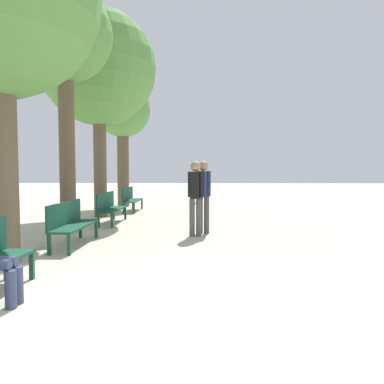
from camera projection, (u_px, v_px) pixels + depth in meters
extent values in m
plane|color=beige|center=(116.00, 324.00, 3.69)|extent=(80.00, 80.00, 0.00)
cube|color=#19422D|center=(32.00, 266.00, 5.19)|extent=(0.06, 0.06, 0.38)
cube|color=#19422D|center=(6.00, 266.00, 5.20)|extent=(0.06, 0.06, 0.38)
cube|color=#144733|center=(75.00, 226.00, 7.49)|extent=(0.45, 1.80, 0.04)
cube|color=#144733|center=(65.00, 213.00, 7.48)|extent=(0.04, 1.80, 0.46)
cube|color=#19422D|center=(69.00, 245.00, 6.64)|extent=(0.06, 0.06, 0.38)
cube|color=#19422D|center=(96.00, 230.00, 8.35)|extent=(0.06, 0.06, 0.38)
cube|color=#19422D|center=(49.00, 245.00, 6.65)|extent=(0.06, 0.06, 0.38)
cube|color=#19422D|center=(80.00, 229.00, 8.36)|extent=(0.06, 0.06, 0.38)
cube|color=#144733|center=(113.00, 209.00, 10.65)|extent=(0.45, 1.80, 0.04)
cube|color=#144733|center=(106.00, 201.00, 10.64)|extent=(0.04, 1.80, 0.46)
cube|color=#19422D|center=(112.00, 221.00, 9.80)|extent=(0.06, 0.06, 0.38)
cube|color=#19422D|center=(125.00, 213.00, 11.51)|extent=(0.06, 0.06, 0.38)
cube|color=#19422D|center=(98.00, 221.00, 9.81)|extent=(0.06, 0.06, 0.38)
cube|color=#19422D|center=(114.00, 213.00, 11.52)|extent=(0.06, 0.06, 0.38)
cube|color=#144733|center=(133.00, 200.00, 13.80)|extent=(0.45, 1.80, 0.04)
cube|color=#144733|center=(128.00, 194.00, 13.80)|extent=(0.04, 1.80, 0.46)
cube|color=#19422D|center=(134.00, 208.00, 12.96)|extent=(0.06, 0.06, 0.38)
cube|color=#19422D|center=(142.00, 204.00, 14.66)|extent=(0.06, 0.06, 0.38)
cube|color=#19422D|center=(124.00, 208.00, 12.97)|extent=(0.06, 0.06, 0.38)
cube|color=#19422D|center=(133.00, 204.00, 14.67)|extent=(0.06, 0.06, 0.38)
cylinder|color=brown|center=(0.00, 158.00, 6.09)|extent=(0.56, 0.56, 3.43)
cylinder|color=brown|center=(67.00, 147.00, 9.12)|extent=(0.38, 0.38, 4.16)
sphere|color=#568E42|center=(65.00, 34.00, 8.97)|extent=(2.28, 2.28, 2.28)
cylinder|color=brown|center=(100.00, 159.00, 12.07)|extent=(0.41, 0.41, 3.77)
sphere|color=#568E42|center=(99.00, 68.00, 11.90)|extent=(3.66, 3.66, 3.66)
cylinder|color=brown|center=(123.00, 166.00, 15.60)|extent=(0.48, 0.48, 3.40)
sphere|color=#568E42|center=(123.00, 109.00, 15.46)|extent=(2.31, 2.31, 2.31)
cylinder|color=#384260|center=(11.00, 290.00, 4.09)|extent=(0.12, 0.12, 0.42)
cylinder|color=#384260|center=(18.00, 285.00, 4.24)|extent=(0.12, 0.12, 0.42)
cylinder|color=#4C4C4C|center=(198.00, 194.00, 17.68)|extent=(0.12, 0.12, 0.82)
cylinder|color=#4C4C4C|center=(201.00, 194.00, 17.68)|extent=(0.12, 0.12, 0.82)
cube|color=navy|center=(200.00, 179.00, 17.64)|extent=(0.24, 0.26, 0.58)
cylinder|color=navy|center=(197.00, 179.00, 17.64)|extent=(0.09, 0.09, 0.55)
cylinder|color=navy|center=(202.00, 179.00, 17.63)|extent=(0.09, 0.09, 0.55)
sphere|color=beige|center=(200.00, 170.00, 17.61)|extent=(0.22, 0.22, 0.22)
cylinder|color=#4C4C4C|center=(200.00, 215.00, 8.95)|extent=(0.13, 0.13, 0.88)
cylinder|color=#4C4C4C|center=(207.00, 215.00, 8.95)|extent=(0.13, 0.13, 0.88)
cube|color=navy|center=(203.00, 184.00, 8.91)|extent=(0.29, 0.31, 0.62)
cylinder|color=navy|center=(198.00, 183.00, 8.91)|extent=(0.09, 0.09, 0.59)
cylinder|color=navy|center=(209.00, 183.00, 8.90)|extent=(0.09, 0.09, 0.59)
sphere|color=#A37A5B|center=(203.00, 166.00, 8.88)|extent=(0.24, 0.24, 0.24)
cylinder|color=#4C4C4C|center=(192.00, 217.00, 8.58)|extent=(0.13, 0.13, 0.87)
cylinder|color=#4C4C4C|center=(199.00, 217.00, 8.58)|extent=(0.13, 0.13, 0.87)
cube|color=black|center=(195.00, 185.00, 8.54)|extent=(0.24, 0.27, 0.61)
cylinder|color=black|center=(190.00, 184.00, 8.54)|extent=(0.09, 0.09, 0.58)
cylinder|color=black|center=(201.00, 184.00, 8.53)|extent=(0.09, 0.09, 0.58)
sphere|color=#A37A5B|center=(195.00, 166.00, 8.51)|extent=(0.24, 0.24, 0.24)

